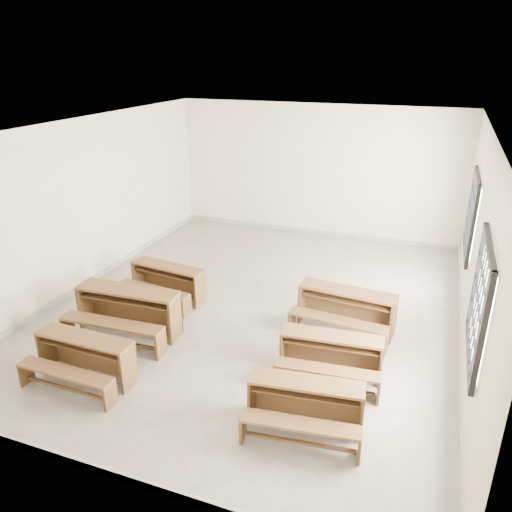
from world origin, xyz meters
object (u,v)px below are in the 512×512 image
at_px(desk_set_4, 331,353).
at_px(desk_set_0, 84,355).
at_px(desk_set_2, 167,280).
at_px(desk_set_3, 305,402).
at_px(desk_set_1, 127,308).
at_px(desk_set_5, 346,308).

bearing_deg(desk_set_4, desk_set_0, -163.63).
xyz_separation_m(desk_set_2, desk_set_3, (3.33, -2.46, -0.01)).
bearing_deg(desk_set_0, desk_set_1, 97.19).
bearing_deg(desk_set_3, desk_set_5, 82.93).
bearing_deg(desk_set_5, desk_set_1, -152.81).
relative_size(desk_set_2, desk_set_5, 0.93).
bearing_deg(desk_set_2, desk_set_1, -82.02).
bearing_deg(desk_set_1, desk_set_3, -21.96).
relative_size(desk_set_0, desk_set_5, 0.88).
xyz_separation_m(desk_set_0, desk_set_5, (3.17, 2.61, 0.04)).
distance_m(desk_set_2, desk_set_5, 3.34).
distance_m(desk_set_1, desk_set_4, 3.37).
xyz_separation_m(desk_set_3, desk_set_4, (0.06, 1.14, 0.01)).
bearing_deg(desk_set_4, desk_set_5, 87.11).
xyz_separation_m(desk_set_1, desk_set_4, (3.37, -0.01, -0.07)).
bearing_deg(desk_set_1, desk_set_2, 88.31).
bearing_deg(desk_set_5, desk_set_3, -84.85).
bearing_deg(desk_set_5, desk_set_4, -82.47).
xyz_separation_m(desk_set_0, desk_set_4, (3.22, 1.27, -0.00)).
xyz_separation_m(desk_set_2, desk_set_5, (3.34, 0.02, 0.03)).
xyz_separation_m(desk_set_0, desk_set_1, (-0.14, 1.28, 0.07)).
height_order(desk_set_0, desk_set_5, desk_set_5).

